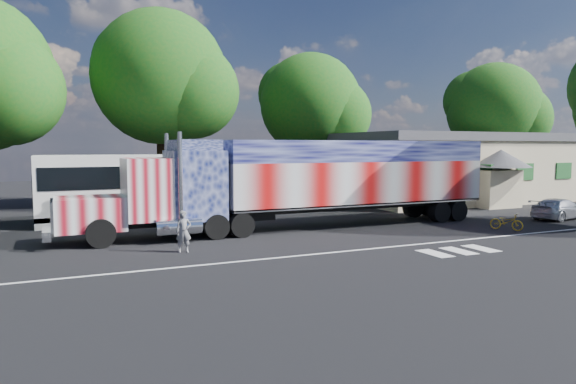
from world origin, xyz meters
name	(u,v)px	position (x,y,z in m)	size (l,w,h in m)	color
ground	(315,239)	(0.00, 0.00, 0.00)	(100.00, 100.00, 0.00)	black
lane_markings	(396,251)	(1.71, -3.77, 0.01)	(30.00, 2.67, 0.01)	silver
semi_truck	(309,180)	(1.20, 2.99, 2.48)	(22.62, 3.57, 4.82)	black
coach_bus	(159,186)	(-5.33, 9.06, 1.93)	(12.83, 2.99, 3.73)	silver
hall_building	(474,166)	(19.92, 10.86, 2.62)	(22.40, 12.80, 5.20)	#C7B795
parked_car	(560,209)	(15.84, -0.13, 0.60)	(1.69, 4.16, 1.21)	silver
woman	(184,231)	(-6.12, -0.51, 0.83)	(0.61, 0.40, 1.66)	slate
bicycle	(506,222)	(9.93, -1.73, 0.42)	(0.56, 1.59, 0.84)	gold
tree_far_ne	(495,110)	(27.94, 16.55, 7.72)	(9.24, 8.80, 12.17)	black
tree_ne_a	(312,105)	(9.02, 18.04, 7.68)	(8.85, 8.43, 11.94)	black
tree_n_mid	(163,78)	(-3.65, 16.10, 8.94)	(9.77, 9.31, 13.66)	black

